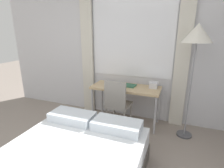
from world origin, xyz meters
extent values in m
cube|color=silver|center=(0.00, 2.65, 1.35)|extent=(5.27, 0.05, 2.70)
cube|color=white|center=(0.26, 2.61, 1.60)|extent=(1.54, 0.01, 1.50)
cube|color=beige|center=(-0.65, 2.57, 1.30)|extent=(0.24, 0.06, 2.60)
cube|color=beige|center=(1.17, 2.57, 1.30)|extent=(0.24, 0.06, 2.60)
cube|color=tan|center=(0.26, 2.30, 0.70)|extent=(1.24, 0.52, 0.04)
cylinder|color=#B2B2B7|center=(-0.32, 2.08, 0.34)|extent=(0.04, 0.04, 0.68)
cylinder|color=#B2B2B7|center=(0.84, 2.08, 0.34)|extent=(0.04, 0.04, 0.68)
cylinder|color=#B2B2B7|center=(-0.32, 2.52, 0.34)|extent=(0.04, 0.04, 0.68)
cylinder|color=#B2B2B7|center=(0.84, 2.52, 0.34)|extent=(0.04, 0.04, 0.68)
cube|color=gray|center=(0.20, 2.11, 0.43)|extent=(0.43, 0.43, 0.05)
cube|color=gray|center=(0.19, 1.93, 0.68)|extent=(0.38, 0.06, 0.45)
cylinder|color=gray|center=(0.02, 1.95, 0.20)|extent=(0.03, 0.03, 0.41)
cylinder|color=gray|center=(0.36, 1.93, 0.20)|extent=(0.03, 0.03, 0.41)
cylinder|color=gray|center=(0.04, 2.29, 0.20)|extent=(0.03, 0.03, 0.41)
cylinder|color=gray|center=(0.38, 2.27, 0.20)|extent=(0.03, 0.03, 0.41)
cube|color=silver|center=(-0.20, 1.24, 0.54)|extent=(0.62, 0.32, 0.12)
cube|color=silver|center=(0.46, 1.24, 0.54)|extent=(0.62, 0.32, 0.12)
cylinder|color=#4C4C51|center=(1.33, 2.22, 0.01)|extent=(0.24, 0.24, 0.03)
cylinder|color=gray|center=(1.33, 2.22, 0.78)|extent=(0.02, 0.02, 1.50)
cone|color=silver|center=(1.33, 2.22, 1.67)|extent=(0.43, 0.43, 0.27)
cube|color=silver|center=(0.74, 2.41, 0.77)|extent=(0.14, 0.16, 0.10)
cube|color=silver|center=(0.74, 2.41, 0.83)|extent=(0.16, 0.05, 0.02)
cube|color=#33664C|center=(0.30, 2.36, 0.73)|extent=(0.27, 0.23, 0.02)
cube|color=white|center=(0.30, 2.36, 0.74)|extent=(0.26, 0.21, 0.01)
camera|label=1|loc=(1.11, -0.63, 1.69)|focal=28.00mm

